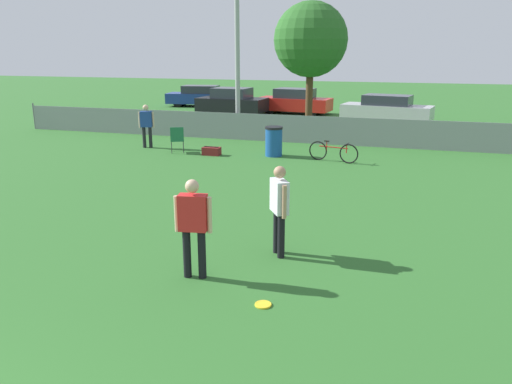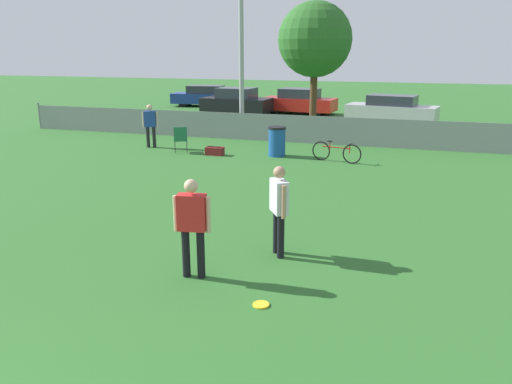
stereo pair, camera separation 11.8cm
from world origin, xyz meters
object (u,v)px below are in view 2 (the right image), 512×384
at_px(player_receiver_white, 279,204).
at_px(parked_car_blue, 206,96).
at_px(frisbee_disc, 261,305).
at_px(tree_near_pole, 315,40).
at_px(bicycle_sideline, 336,152).
at_px(player_thrower_red, 192,221).
at_px(parked_car_red, 299,102).
at_px(folding_chair_sideline, 181,138).
at_px(spectator_in_blue, 150,123).
at_px(gear_bag_sideline, 215,151).
at_px(parked_car_silver, 392,109).
at_px(light_pole, 241,8).
at_px(trash_bin, 277,141).
at_px(parked_car_dark, 237,102).

xyz_separation_m(player_receiver_white, parked_car_blue, (-11.27, 22.84, -0.30)).
distance_m(frisbee_disc, parked_car_blue, 27.29).
xyz_separation_m(tree_near_pole, bicycle_sideline, (2.09, -6.29, -3.70)).
distance_m(player_thrower_red, parked_car_red, 22.37).
bearing_deg(player_receiver_white, folding_chair_sideline, -176.65).
relative_size(player_receiver_white, spectator_in_blue, 1.02).
xyz_separation_m(gear_bag_sideline, parked_car_silver, (5.48, 10.72, 0.52)).
bearing_deg(spectator_in_blue, player_thrower_red, 104.35).
relative_size(light_pole, trash_bin, 8.61).
bearing_deg(gear_bag_sideline, spectator_in_blue, 167.88).
bearing_deg(parked_car_red, parked_car_silver, -14.97).
bearing_deg(spectator_in_blue, tree_near_pole, -149.25).
relative_size(tree_near_pole, bicycle_sideline, 3.34).
distance_m(parked_car_blue, parked_car_red, 7.13).
bearing_deg(parked_car_blue, parked_car_red, -25.07).
height_order(light_pole, parked_car_dark, light_pole).
bearing_deg(light_pole, player_thrower_red, -73.91).
distance_m(bicycle_sideline, trash_bin, 2.18).
height_order(player_thrower_red, trash_bin, player_thrower_red).
distance_m(folding_chair_sideline, trash_bin, 3.52).
distance_m(frisbee_disc, bicycle_sideline, 10.10).
bearing_deg(folding_chair_sideline, gear_bag_sideline, 152.30).
xyz_separation_m(player_receiver_white, gear_bag_sideline, (-4.55, 8.03, -0.82)).
bearing_deg(folding_chair_sideline, bicycle_sideline, 155.01).
bearing_deg(player_receiver_white, spectator_in_blue, -172.14).
bearing_deg(player_thrower_red, frisbee_disc, -33.06).
bearing_deg(trash_bin, parked_car_red, 99.41).
bearing_deg(tree_near_pole, bicycle_sideline, -71.59).
bearing_deg(player_thrower_red, parked_car_silver, 75.00).
distance_m(spectator_in_blue, parked_car_dark, 10.69).
distance_m(folding_chair_sideline, parked_car_blue, 15.73).
height_order(parked_car_dark, parked_car_silver, parked_car_dark).
xyz_separation_m(light_pole, parked_car_red, (0.49, 8.81, -4.53)).
relative_size(player_receiver_white, frisbee_disc, 6.67).
bearing_deg(parked_car_red, parked_car_dark, -150.22).
xyz_separation_m(player_thrower_red, parked_car_red, (-3.35, 22.12, -0.27)).
distance_m(light_pole, player_thrower_red, 14.50).
height_order(light_pole, parked_car_silver, light_pole).
distance_m(tree_near_pole, parked_car_dark, 8.02).
bearing_deg(parked_car_red, player_receiver_white, -71.91).
bearing_deg(spectator_in_blue, trash_bin, 160.60).
height_order(tree_near_pole, spectator_in_blue, tree_near_pole).
distance_m(spectator_in_blue, folding_chair_sideline, 1.70).
xyz_separation_m(frisbee_disc, parked_car_dark, (-8.07, 21.22, 0.71)).
xyz_separation_m(tree_near_pole, parked_car_silver, (3.28, 4.27, -3.37)).
height_order(light_pole, spectator_in_blue, light_pole).
bearing_deg(frisbee_disc, spectator_in_blue, 126.10).
distance_m(frisbee_disc, parked_car_red, 23.19).
relative_size(bicycle_sideline, trash_bin, 1.65).
height_order(player_thrower_red, gear_bag_sideline, player_thrower_red).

